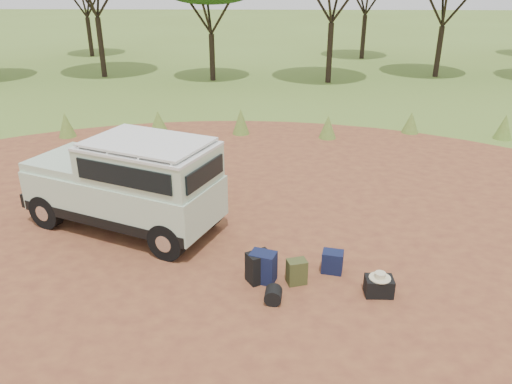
{
  "coord_description": "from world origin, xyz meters",
  "views": [
    {
      "loc": [
        1.0,
        -8.12,
        5.29
      ],
      "look_at": [
        0.73,
        1.51,
        1.0
      ],
      "focal_mm": 35.0,
      "sensor_mm": 36.0,
      "label": 1
    }
  ],
  "objects_px": {
    "walking_staff": "(117,204)",
    "hard_case": "(379,286)",
    "backpack_olive": "(297,272)",
    "duffel_navy": "(332,262)",
    "backpack_black": "(259,267)",
    "safari_vehicle": "(128,186)",
    "backpack_navy": "(263,267)"
  },
  "relations": [
    {
      "from": "safari_vehicle",
      "to": "walking_staff",
      "type": "distance_m",
      "value": 0.47
    },
    {
      "from": "backpack_olive",
      "to": "backpack_black",
      "type": "bearing_deg",
      "value": 158.8
    },
    {
      "from": "backpack_navy",
      "to": "walking_staff",
      "type": "bearing_deg",
      "value": 168.31
    },
    {
      "from": "walking_staff",
      "to": "backpack_black",
      "type": "xyz_separation_m",
      "value": [
        3.14,
        -1.87,
        -0.37
      ]
    },
    {
      "from": "safari_vehicle",
      "to": "walking_staff",
      "type": "height_order",
      "value": "safari_vehicle"
    },
    {
      "from": "backpack_black",
      "to": "duffel_navy",
      "type": "relative_size",
      "value": 1.34
    },
    {
      "from": "walking_staff",
      "to": "duffel_navy",
      "type": "bearing_deg",
      "value": -44.07
    },
    {
      "from": "safari_vehicle",
      "to": "backpack_black",
      "type": "distance_m",
      "value": 3.58
    },
    {
      "from": "backpack_navy",
      "to": "hard_case",
      "type": "relative_size",
      "value": 1.23
    },
    {
      "from": "backpack_black",
      "to": "hard_case",
      "type": "relative_size",
      "value": 1.21
    },
    {
      "from": "backpack_black",
      "to": "backpack_olive",
      "type": "xyz_separation_m",
      "value": [
        0.69,
        -0.06,
        -0.05
      ]
    },
    {
      "from": "backpack_olive",
      "to": "hard_case",
      "type": "relative_size",
      "value": 0.99
    },
    {
      "from": "backpack_black",
      "to": "backpack_olive",
      "type": "distance_m",
      "value": 0.69
    },
    {
      "from": "walking_staff",
      "to": "backpack_navy",
      "type": "relative_size",
      "value": 2.27
    },
    {
      "from": "safari_vehicle",
      "to": "backpack_olive",
      "type": "bearing_deg",
      "value": -6.87
    },
    {
      "from": "backpack_olive",
      "to": "hard_case",
      "type": "bearing_deg",
      "value": -28.87
    },
    {
      "from": "walking_staff",
      "to": "backpack_olive",
      "type": "distance_m",
      "value": 4.31
    },
    {
      "from": "walking_staff",
      "to": "hard_case",
      "type": "height_order",
      "value": "walking_staff"
    },
    {
      "from": "walking_staff",
      "to": "duffel_navy",
      "type": "relative_size",
      "value": 3.1
    },
    {
      "from": "walking_staff",
      "to": "backpack_olive",
      "type": "bearing_deg",
      "value": -52.12
    },
    {
      "from": "backpack_navy",
      "to": "duffel_navy",
      "type": "bearing_deg",
      "value": 33.27
    },
    {
      "from": "walking_staff",
      "to": "backpack_olive",
      "type": "relative_size",
      "value": 2.81
    },
    {
      "from": "backpack_olive",
      "to": "duffel_navy",
      "type": "xyz_separation_m",
      "value": [
        0.7,
        0.4,
        -0.02
      ]
    },
    {
      "from": "backpack_olive",
      "to": "walking_staff",
      "type": "bearing_deg",
      "value": 136.85
    },
    {
      "from": "duffel_navy",
      "to": "backpack_black",
      "type": "bearing_deg",
      "value": -153.85
    },
    {
      "from": "hard_case",
      "to": "duffel_navy",
      "type": "bearing_deg",
      "value": 136.03
    },
    {
      "from": "safari_vehicle",
      "to": "walking_staff",
      "type": "relative_size",
      "value": 3.44
    },
    {
      "from": "walking_staff",
      "to": "backpack_olive",
      "type": "xyz_separation_m",
      "value": [
        3.83,
        -1.93,
        -0.42
      ]
    },
    {
      "from": "backpack_olive",
      "to": "duffel_navy",
      "type": "height_order",
      "value": "backpack_olive"
    },
    {
      "from": "safari_vehicle",
      "to": "duffel_navy",
      "type": "relative_size",
      "value": 10.67
    },
    {
      "from": "backpack_black",
      "to": "duffel_navy",
      "type": "xyz_separation_m",
      "value": [
        1.39,
        0.34,
        -0.08
      ]
    },
    {
      "from": "backpack_navy",
      "to": "hard_case",
      "type": "height_order",
      "value": "backpack_navy"
    }
  ]
}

